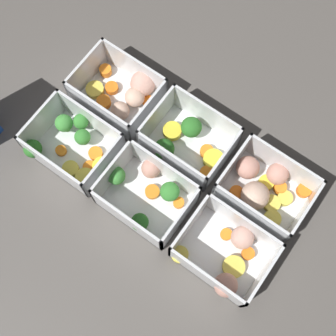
{
  "coord_description": "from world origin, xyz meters",
  "views": [
    {
      "loc": [
        -0.15,
        0.22,
        0.84
      ],
      "look_at": [
        0.0,
        0.0,
        0.03
      ],
      "focal_mm": 50.0,
      "sensor_mm": 36.0,
      "label": 1
    }
  ],
  "objects_px": {
    "container_far_left": "(227,255)",
    "container_far_right": "(72,145)",
    "container_near_left": "(263,188)",
    "container_near_center": "(187,141)",
    "container_far_center": "(147,193)",
    "container_near_right": "(124,93)"
  },
  "relations": [
    {
      "from": "container_far_left",
      "to": "container_far_center",
      "type": "bearing_deg",
      "value": -2.4
    },
    {
      "from": "container_near_left",
      "to": "container_near_center",
      "type": "height_order",
      "value": "same"
    },
    {
      "from": "container_near_center",
      "to": "container_near_left",
      "type": "bearing_deg",
      "value": -178.1
    },
    {
      "from": "container_near_left",
      "to": "container_far_center",
      "type": "distance_m",
      "value": 0.21
    },
    {
      "from": "container_far_left",
      "to": "container_far_right",
      "type": "height_order",
      "value": "same"
    },
    {
      "from": "container_near_left",
      "to": "container_far_right",
      "type": "height_order",
      "value": "same"
    },
    {
      "from": "container_near_center",
      "to": "container_near_right",
      "type": "distance_m",
      "value": 0.16
    },
    {
      "from": "container_far_right",
      "to": "container_near_right",
      "type": "bearing_deg",
      "value": -95.06
    },
    {
      "from": "container_near_center",
      "to": "container_far_right",
      "type": "xyz_separation_m",
      "value": [
        0.17,
        0.13,
        -0.0
      ]
    },
    {
      "from": "container_near_left",
      "to": "container_far_center",
      "type": "bearing_deg",
      "value": 38.34
    },
    {
      "from": "container_far_center",
      "to": "container_far_left",
      "type": "bearing_deg",
      "value": 177.6
    },
    {
      "from": "container_far_left",
      "to": "container_far_center",
      "type": "distance_m",
      "value": 0.18
    },
    {
      "from": "container_far_left",
      "to": "container_far_right",
      "type": "bearing_deg",
      "value": -0.07
    },
    {
      "from": "container_near_left",
      "to": "container_near_center",
      "type": "distance_m",
      "value": 0.16
    },
    {
      "from": "container_far_left",
      "to": "container_near_center",
      "type": "bearing_deg",
      "value": -36.86
    },
    {
      "from": "container_near_right",
      "to": "container_far_right",
      "type": "distance_m",
      "value": 0.14
    },
    {
      "from": "container_far_center",
      "to": "container_far_right",
      "type": "height_order",
      "value": "same"
    },
    {
      "from": "container_near_center",
      "to": "container_far_right",
      "type": "height_order",
      "value": "same"
    },
    {
      "from": "container_far_center",
      "to": "container_far_right",
      "type": "bearing_deg",
      "value": 2.41
    },
    {
      "from": "container_far_right",
      "to": "container_far_left",
      "type": "bearing_deg",
      "value": 179.93
    },
    {
      "from": "container_near_right",
      "to": "container_far_center",
      "type": "relative_size",
      "value": 0.95
    },
    {
      "from": "container_near_right",
      "to": "container_far_right",
      "type": "bearing_deg",
      "value": 84.94
    }
  ]
}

